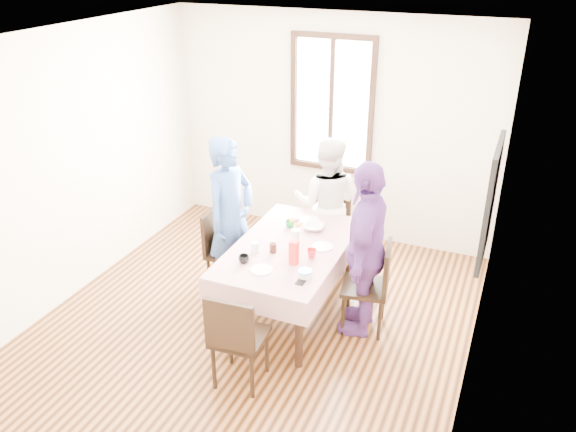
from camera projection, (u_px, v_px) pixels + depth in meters
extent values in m
plane|color=black|center=(252.00, 326.00, 5.66)|extent=(4.50, 4.50, 0.00)
plane|color=beige|center=(332.00, 129.00, 6.93)|extent=(4.00, 0.00, 4.00)
plane|color=beige|center=(486.00, 242.00, 4.37)|extent=(0.00, 4.50, 4.50)
cube|color=black|center=(332.00, 105.00, 6.79)|extent=(1.02, 0.06, 1.62)
cube|color=white|center=(332.00, 104.00, 6.80)|extent=(0.90, 0.02, 1.50)
cube|color=red|center=(491.00, 202.00, 4.54)|extent=(0.04, 0.76, 0.96)
cube|color=black|center=(290.00, 280.00, 5.70)|extent=(0.89, 1.56, 0.75)
cube|color=#540112|center=(290.00, 246.00, 5.54)|extent=(1.01, 1.68, 0.01)
cube|color=black|center=(230.00, 252.00, 6.05)|extent=(0.45, 0.45, 0.91)
cube|color=black|center=(365.00, 287.00, 5.45)|extent=(0.48, 0.48, 0.91)
cube|color=black|center=(327.00, 227.00, 6.56)|extent=(0.44, 0.44, 0.91)
cube|color=black|center=(240.00, 336.00, 4.78)|extent=(0.45, 0.45, 0.91)
imported|color=#335492|center=(230.00, 218.00, 5.87)|extent=(0.54, 0.70, 1.71)
imported|color=white|center=(327.00, 203.00, 6.41)|extent=(0.83, 0.70, 1.53)
imported|color=#5F317F|center=(365.00, 249.00, 5.28)|extent=(0.50, 1.03, 1.71)
imported|color=black|center=(244.00, 259.00, 5.23)|extent=(0.13, 0.13, 0.08)
imported|color=red|center=(312.00, 253.00, 5.32)|extent=(0.13, 0.13, 0.08)
imported|color=#0C7226|center=(290.00, 224.00, 5.87)|extent=(0.13, 0.13, 0.07)
imported|color=white|center=(314.00, 227.00, 5.83)|extent=(0.25, 0.25, 0.05)
cube|color=red|center=(294.00, 253.00, 5.18)|extent=(0.07, 0.07, 0.23)
cylinder|color=white|center=(305.00, 275.00, 5.01)|extent=(0.12, 0.12, 0.06)
cylinder|color=black|center=(273.00, 248.00, 5.40)|extent=(0.06, 0.06, 0.09)
cylinder|color=silver|center=(255.00, 248.00, 5.39)|extent=(0.07, 0.07, 0.11)
cube|color=black|center=(302.00, 281.00, 4.97)|extent=(0.07, 0.15, 0.01)
cylinder|color=silver|center=(295.00, 237.00, 5.53)|extent=(0.08, 0.08, 0.16)
cylinder|color=white|center=(323.00, 247.00, 5.51)|extent=(0.20, 0.20, 0.01)
cylinder|color=white|center=(310.00, 220.00, 6.03)|extent=(0.20, 0.20, 0.01)
cylinder|color=white|center=(261.00, 270.00, 5.12)|extent=(0.20, 0.20, 0.01)
cylinder|color=blue|center=(305.00, 271.00, 4.99)|extent=(0.12, 0.12, 0.01)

